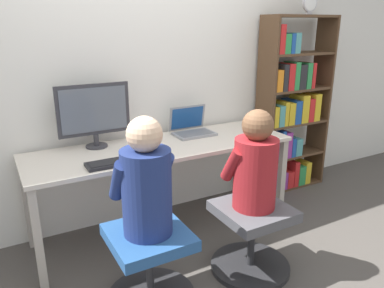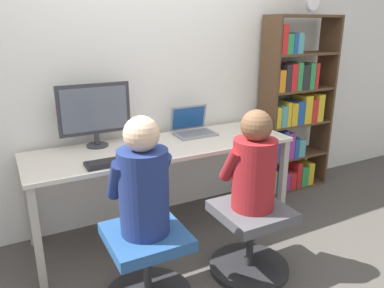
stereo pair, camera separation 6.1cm
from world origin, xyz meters
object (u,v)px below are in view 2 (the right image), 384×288
Objects in this scene: person_at_laptop at (254,166)px; desk_clock at (313,3)px; office_chair_left at (147,263)px; office_chair_right at (250,236)px; desktop_monitor at (95,113)px; bookshelf at (293,115)px; laptop at (193,128)px; keyboard at (116,161)px; person_at_monitor at (143,182)px.

person_at_laptop is 1.84m from desk_clock.
office_chair_right is at bearing -3.35° from office_chair_left.
bookshelf is at bearing -0.89° from desktop_monitor.
person_at_laptop is at bearing -92.53° from laptop.
office_chair_right is 0.32× the size of bookshelf.
office_chair_left is 0.74m from office_chair_right.
desk_clock reaches higher than office_chair_right.
office_chair_right is 2.95× the size of desk_clock.
desk_clock is at bearing -2.40° from desktop_monitor.
laptop is 1.28m from office_chair_left.
laptop is at bearing 48.29° from office_chair_left.
bookshelf is (1.16, 0.93, 0.52)m from office_chair_right.
laptop is at bearing 87.48° from office_chair_right.
desktop_monitor is 2.90× the size of desk_clock.
bookshelf is at bearing 146.22° from desk_clock.
keyboard is at bearing -87.44° from desktop_monitor.
person_at_monitor is at bearing -155.07° from bookshelf.
person_at_laptop is at bearing -141.44° from bookshelf.
keyboard reaches higher than office_chair_right.
keyboard is 0.92m from person_at_laptop.
office_chair_right is 2.17m from desk_clock.
desktop_monitor is at bearing 177.60° from desk_clock.
desk_clock is (1.97, 0.83, 1.55)m from office_chair_left.
person_at_laptop is (0.76, -0.95, -0.23)m from desktop_monitor.
desk_clock is at bearing -1.84° from laptop.
person_at_monitor reaches higher than office_chair_left.
desktop_monitor reaches higher than office_chair_left.
person_at_monitor is at bearing 176.27° from office_chair_right.
keyboard is at bearing 91.19° from office_chair_left.
person_at_monitor is 0.40× the size of bookshelf.
desktop_monitor reaches higher than person_at_laptop.
office_chair_right is (0.74, -0.54, -0.49)m from keyboard.
office_chair_left is at bearing -157.17° from desk_clock.
desk_clock is (1.24, 0.87, 1.04)m from person_at_laptop.
laptop reaches higher than office_chair_left.
laptop is 1.12m from bookshelf.
office_chair_right is at bearing -90.00° from person_at_laptop.
bookshelf is at bearing 38.70° from office_chair_right.
desktop_monitor is 0.82× the size of person_at_laptop.
office_chair_right is at bearing -92.52° from laptop.
laptop is at bearing -179.21° from bookshelf.
bookshelf is 1.03m from desk_clock.
laptop is 0.61× the size of office_chair_right.
laptop is 1.16m from person_at_monitor.
keyboard is (0.02, -0.42, -0.25)m from desktop_monitor.
office_chair_left is at bearing 177.00° from person_at_laptop.
person_at_monitor is 2.37m from desk_clock.
person_at_monitor is (0.01, -0.49, 0.03)m from keyboard.
desktop_monitor is 1.93m from bookshelf.
desk_clock is at bearing 22.71° from person_at_monitor.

